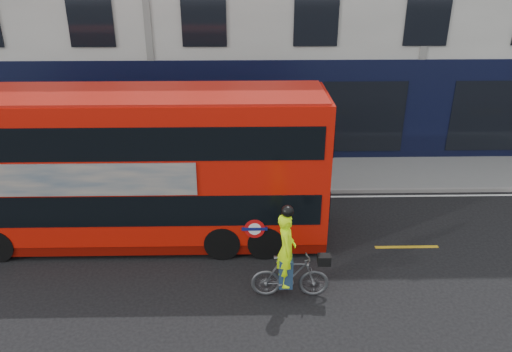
{
  "coord_description": "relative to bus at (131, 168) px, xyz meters",
  "views": [
    {
      "loc": [
        3.47,
        -10.46,
        7.68
      ],
      "look_at": [
        3.73,
        2.3,
        1.9
      ],
      "focal_mm": 35.0,
      "sensor_mm": 36.0,
      "label": 1
    }
  ],
  "objects": [
    {
      "name": "ground",
      "position": [
        -0.3,
        -2.2,
        -2.23
      ],
      "size": [
        120.0,
        120.0,
        0.0
      ],
      "primitive_type": "plane",
      "color": "black",
      "rests_on": "ground"
    },
    {
      "name": "pavement",
      "position": [
        -0.3,
        4.3,
        -2.17
      ],
      "size": [
        60.0,
        3.0,
        0.12
      ],
      "primitive_type": "cube",
      "color": "slate",
      "rests_on": "ground"
    },
    {
      "name": "kerb",
      "position": [
        -0.3,
        2.8,
        -2.16
      ],
      "size": [
        60.0,
        0.12,
        0.13
      ],
      "primitive_type": "cube",
      "color": "gray",
      "rests_on": "ground"
    },
    {
      "name": "road_edge_line",
      "position": [
        -0.3,
        2.5,
        -2.23
      ],
      "size": [
        58.0,
        0.1,
        0.01
      ],
      "primitive_type": "cube",
      "color": "silver",
      "rests_on": "ground"
    },
    {
      "name": "lane_dashes",
      "position": [
        -0.3,
        -0.7,
        -2.23
      ],
      "size": [
        58.0,
        0.12,
        0.01
      ],
      "primitive_type": null,
      "color": "gold",
      "rests_on": "ground"
    },
    {
      "name": "bus",
      "position": [
        0.0,
        0.0,
        0.0
      ],
      "size": [
        10.81,
        2.52,
        4.35
      ],
      "rotation": [
        0.0,
        0.0,
        -0.0
      ],
      "color": "red",
      "rests_on": "ground"
    },
    {
      "name": "cyclist",
      "position": [
        4.16,
        -2.8,
        -1.4
      ],
      "size": [
        1.89,
        0.69,
        2.47
      ],
      "rotation": [
        0.0,
        0.0,
        -0.02
      ],
      "color": "#4F5154",
      "rests_on": "ground"
    }
  ]
}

